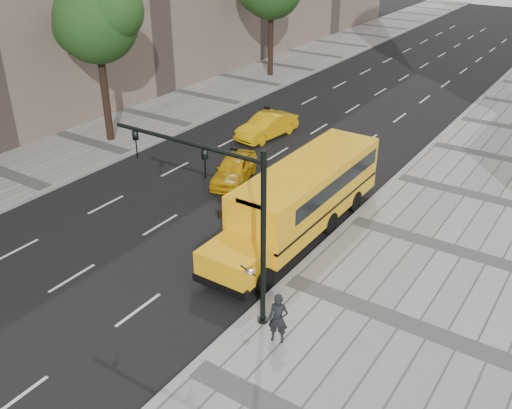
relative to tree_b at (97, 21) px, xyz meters
The scene contains 11 objects.
ground 12.65m from the tree_b, ahead, with size 140.00×140.00×0.00m, color black.
sidewalk_museum 23.51m from the tree_b, ahead, with size 12.00×140.00×0.15m, color gray.
sidewalk_far 7.14m from the tree_b, 120.14° to the right, with size 6.00×140.00×0.15m, color gray.
curb_museum 17.89m from the tree_b, ahead, with size 0.30×140.00×0.15m, color gray.
curb_far 7.51m from the tree_b, 22.80° to the right, with size 0.30×140.00×0.15m, color gray.
tree_b is the anchor object (origin of this frame).
school_bus 16.08m from the tree_b, 10.49° to the right, with size 2.96×11.56×3.19m.
taxi_near 11.46m from the tree_b, ahead, with size 1.64×4.08×1.39m, color #DDA109.
taxi_far 11.41m from the tree_b, 38.38° to the left, with size 1.55×4.43×1.46m, color #DDA109.
pedestrian 21.32m from the tree_b, 28.54° to the right, with size 0.64×0.42×1.76m, color black.
traffic_signal 18.38m from the tree_b, 30.60° to the right, with size 6.18×0.36×6.40m.
Camera 1 is at (14.96, -21.09, 12.65)m, focal length 40.00 mm.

